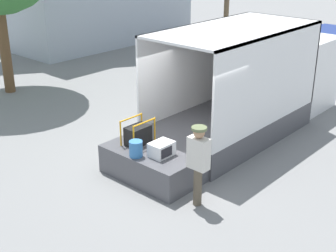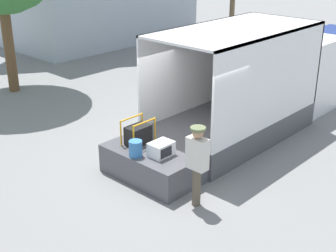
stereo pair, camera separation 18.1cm
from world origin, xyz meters
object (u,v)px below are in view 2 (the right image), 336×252
Objects in this scene: worker_person at (197,158)px; pickup_truck_blue at (332,53)px; orange_bucket at (136,149)px; box_truck at (268,90)px; microwave at (161,149)px; portable_generator at (139,134)px.

worker_person reaches higher than pickup_truck_blue.
worker_person is at bearing -81.86° from orange_bucket.
box_truck is 5.32m from worker_person.
worker_person is 0.36× the size of pickup_truck_blue.
box_truck is 12.94× the size of microwave.
orange_bucket is 0.21× the size of worker_person.
microwave is (-4.92, -0.36, -0.12)m from box_truck.
microwave is at bearing -44.53° from orange_bucket.
portable_generator is at bearing 40.48° from orange_bucket.
box_truck is 18.81× the size of orange_bucket.
pickup_truck_blue is (12.39, 1.24, -0.23)m from orange_bucket.
box_truck is at bearing -5.73° from portable_generator.
box_truck is 3.92× the size of worker_person.
worker_person is at bearing -163.29° from box_truck.
portable_generator reaches higher than orange_bucket.
pickup_truck_blue reaches higher than portable_generator.
microwave is 0.74× the size of portable_generator.
pickup_truck_blue is at bearing 3.86° from portable_generator.
portable_generator is at bearing -176.14° from pickup_truck_blue.
pickup_truck_blue is at bearing 13.03° from worker_person.
orange_bucket is at bearing 135.47° from microwave.
worker_person is at bearing -98.26° from portable_generator.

